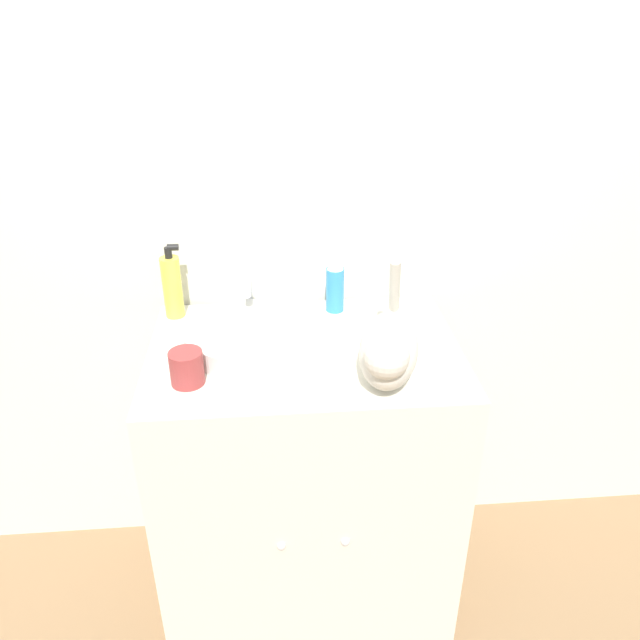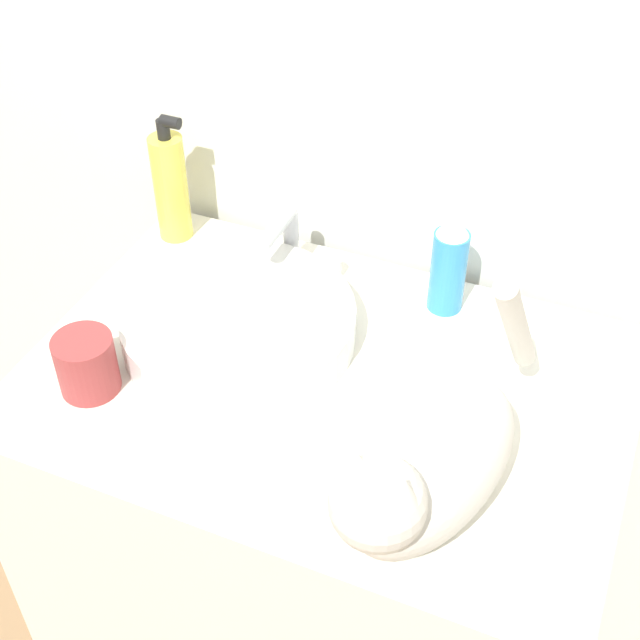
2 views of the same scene
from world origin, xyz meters
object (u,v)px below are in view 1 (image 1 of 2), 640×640
Objects in this scene: cat at (389,349)px; cup at (187,368)px; spray_bottle at (335,285)px; soap_bottle at (172,286)px.

cat is 0.47m from cup.
cup is at bearing -78.95° from cat.
spray_bottle is at bearing 41.87° from cup.
cat reaches higher than spray_bottle.
cat is 1.87× the size of soap_bottle.
soap_bottle is 0.45m from spray_bottle.
cat reaches higher than soap_bottle.
soap_bottle is 1.31× the size of spray_bottle.
cup is at bearing -78.68° from soap_bottle.
cat is 4.83× the size of cup.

